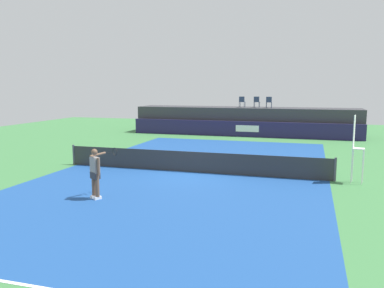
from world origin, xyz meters
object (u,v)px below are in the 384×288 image
net_post_far (335,170)px  spectator_chair_center (269,102)px  spectator_chair_left (257,101)px  umpire_chair (356,144)px  tennis_ball (305,159)px  tennis_player (96,172)px  spectator_chair_far_left (242,101)px  net_post_near (74,155)px

net_post_far → spectator_chair_center: bearing=106.1°
spectator_chair_center → net_post_far: 15.71m
spectator_chair_left → umpire_chair: 16.43m
net_post_far → tennis_ball: net_post_far is taller
spectator_chair_left → tennis_ball: bearing=-69.1°
net_post_far → tennis_player: tennis_player is taller
spectator_chair_center → umpire_chair: 15.79m
spectator_chair_center → tennis_player: bearing=-100.8°
spectator_chair_left → spectator_chair_center: 1.06m
net_post_far → tennis_ball: 4.88m
spectator_chair_far_left → spectator_chair_center: same height
spectator_chair_left → tennis_player: (-2.83, -20.35, -1.73)m
umpire_chair → net_post_near: umpire_chair is taller
spectator_chair_left → net_post_far: spectator_chair_left is taller
spectator_chair_far_left → net_post_far: spectator_chair_far_left is taller
spectator_chair_far_left → net_post_far: bearing=-66.7°
net_post_near → net_post_far: same height
spectator_chair_center → net_post_far: spectator_chair_center is taller
spectator_chair_far_left → tennis_player: size_ratio=0.50×
net_post_near → umpire_chair: bearing=0.1°
spectator_chair_far_left → net_post_near: size_ratio=0.89×
spectator_chair_left → umpire_chair: bearing=-68.3°
net_post_near → spectator_chair_far_left: bearing=68.4°
tennis_player → tennis_ball: tennis_player is taller
spectator_chair_far_left → umpire_chair: size_ratio=0.32×
umpire_chair → tennis_player: size_ratio=1.56×
spectator_chair_center → net_post_near: spectator_chair_center is taller
net_post_near → tennis_ball: net_post_near is taller
spectator_chair_far_left → umpire_chair: bearing=-64.3°
spectator_chair_center → tennis_ball: size_ratio=13.06×
spectator_chair_left → tennis_player: 20.62m
tennis_player → spectator_chair_left: bearing=82.1°
net_post_near → tennis_ball: size_ratio=14.71×
spectator_chair_far_left → spectator_chair_left: size_ratio=1.00×
spectator_chair_far_left → net_post_far: (6.47, -15.01, -2.19)m
net_post_far → tennis_ball: size_ratio=14.71×
umpire_chair → tennis_ball: (-2.01, 4.66, -1.55)m
net_post_near → net_post_far: size_ratio=1.00×
spectator_chair_left → tennis_ball: (4.05, -10.57, -2.66)m
umpire_chair → net_post_far: (-0.74, -0.02, -1.09)m
spectator_chair_center → net_post_near: 17.14m
spectator_chair_far_left → net_post_near: 16.29m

